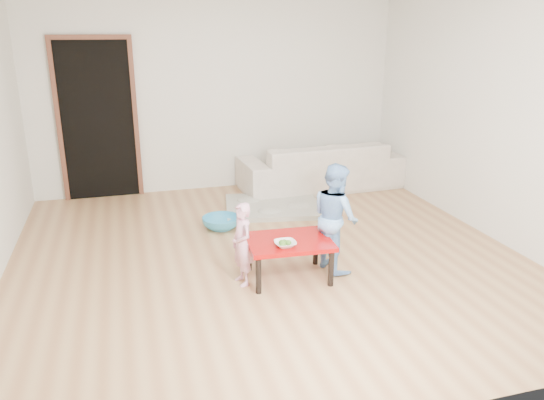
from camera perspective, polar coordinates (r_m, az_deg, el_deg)
name	(u,v)px	position (r m, az deg, el deg)	size (l,w,h in m)	color
floor	(267,255)	(5.42, -0.58, -5.90)	(5.00, 5.00, 0.01)	#A37045
back_wall	(218,96)	(7.44, -5.83, 11.10)	(5.00, 0.02, 2.60)	silver
right_wall	(493,116)	(6.17, 22.64, 8.33)	(0.02, 5.00, 2.60)	silver
doorway	(98,121)	(7.35, -18.22, 8.03)	(1.02, 0.08, 2.11)	brown
sofa	(320,165)	(7.55, 5.20, 3.74)	(2.26, 0.88, 0.66)	silver
cushion	(294,158)	(7.23, 2.35, 4.51)	(0.47, 0.42, 0.13)	orange
red_table	(289,259)	(4.87, 1.82, -6.34)	(0.76, 0.57, 0.38)	#990808
bowl	(285,244)	(4.64, 1.44, -4.75)	(0.19, 0.19, 0.05)	white
broccoli	(285,243)	(4.64, 1.44, -4.70)	(0.12, 0.12, 0.06)	#2D5919
child_pink	(242,244)	(4.70, -3.25, -4.78)	(0.28, 0.18, 0.76)	pink
child_blue	(335,217)	(4.99, 6.83, -1.82)	(0.50, 0.39, 1.03)	#5F88DE
basin	(221,223)	(6.10, -5.48, -2.45)	(0.44, 0.44, 0.14)	#3291BD
blanket	(273,206)	(6.73, 0.06, -0.69)	(1.17, 0.97, 0.06)	#AFAC9A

